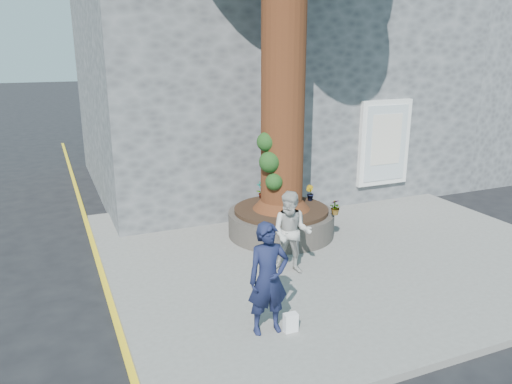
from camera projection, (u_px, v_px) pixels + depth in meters
name	position (u px, v px, depth m)	size (l,w,h in m)	color
ground	(289.00, 283.00, 8.94)	(120.00, 120.00, 0.00)	black
pavement	(332.00, 248.00, 10.37)	(9.00, 8.00, 0.12)	slate
yellow_line	(107.00, 291.00, 8.67)	(0.10, 30.00, 0.01)	yellow
stone_shop	(258.00, 78.00, 15.35)	(10.30, 8.30, 6.30)	#4A4C4F
neighbour_shop	(456.00, 77.00, 18.43)	(6.00, 8.00, 6.00)	#4A4C4F
planter	(281.00, 221.00, 10.89)	(2.30, 2.30, 0.60)	black
man	(268.00, 279.00, 7.00)	(0.60, 0.40, 1.65)	#141938
woman	(292.00, 233.00, 8.92)	(0.74, 0.58, 1.52)	#B3B0AB
shopping_bag	(291.00, 322.00, 7.18)	(0.20, 0.12, 0.28)	white
plant_a	(261.00, 190.00, 11.46)	(0.21, 0.14, 0.39)	gray
plant_b	(310.00, 193.00, 11.31)	(0.19, 0.19, 0.35)	gray
plant_c	(335.00, 207.00, 10.36)	(0.18, 0.18, 0.32)	gray
plant_d	(336.00, 209.00, 10.34)	(0.24, 0.22, 0.27)	gray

